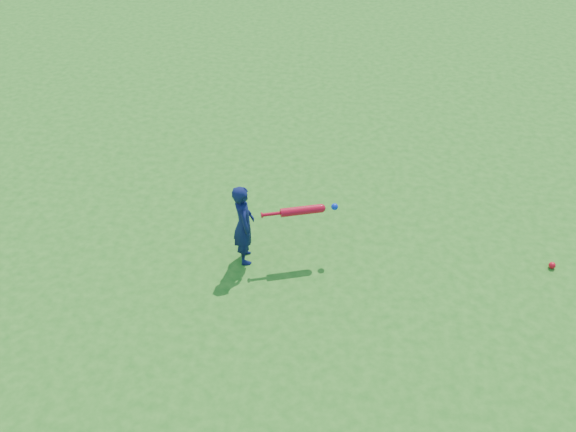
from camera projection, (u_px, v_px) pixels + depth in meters
The scene contains 4 objects.
ground at pixel (285, 250), 7.51m from camera, with size 80.00×80.00×0.00m, color #246B19.
child at pixel (244, 224), 7.09m from camera, with size 0.36×0.24×1.00m, color #0E1543.
ground_ball_red at pixel (552, 265), 7.24m from camera, with size 0.08×0.08×0.08m, color red.
bat_swing at pixel (304, 210), 7.07m from camera, with size 0.84×0.32×0.10m.
Camera 1 is at (0.67, -5.70, 4.86)m, focal length 40.00 mm.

